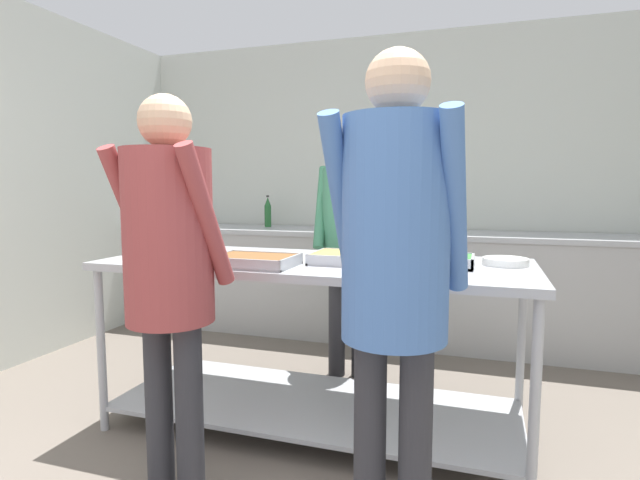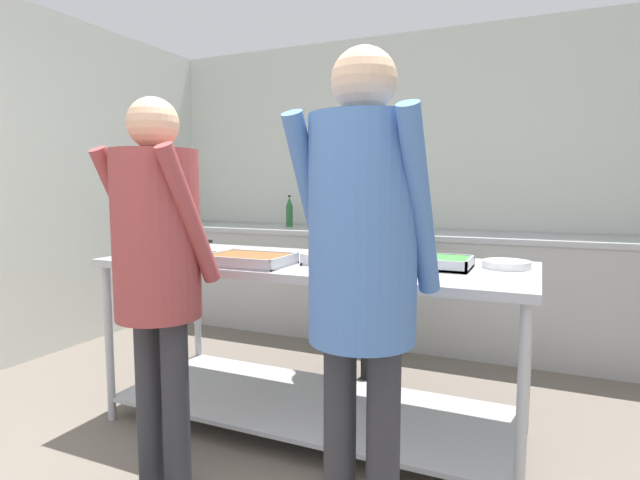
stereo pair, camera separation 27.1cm
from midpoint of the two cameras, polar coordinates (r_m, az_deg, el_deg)
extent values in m
cube|color=silver|center=(4.59, 7.35, 6.29)|extent=(5.09, 0.06, 2.65)
cube|color=silver|center=(4.38, -32.38, 5.42)|extent=(0.06, 3.55, 2.65)
cube|color=#A8A8A8|center=(4.31, 6.27, -5.42)|extent=(4.93, 0.62, 0.89)
cube|color=#ADAFB5|center=(4.25, 6.34, 0.75)|extent=(4.93, 0.65, 0.04)
cube|color=black|center=(4.45, -2.70, 1.12)|extent=(0.46, 0.36, 0.02)
cube|color=#ADAFB5|center=(2.64, -3.63, -2.83)|extent=(2.22, 0.88, 0.04)
cube|color=#ADAFB5|center=(2.86, -3.52, -18.35)|extent=(2.14, 0.80, 0.02)
cylinder|color=#ADAFB5|center=(3.00, -26.19, -11.33)|extent=(0.04, 0.04, 0.87)
cylinder|color=#ADAFB5|center=(2.21, 20.02, -17.35)|extent=(0.04, 0.04, 0.87)
cylinder|color=#ADAFB5|center=(3.57, -17.37, -8.24)|extent=(0.04, 0.04, 0.87)
cylinder|color=#ADAFB5|center=(2.94, 19.54, -11.40)|extent=(0.04, 0.04, 0.87)
cylinder|color=#ADAFB5|center=(3.04, -19.41, -0.76)|extent=(0.23, 0.23, 0.09)
cylinder|color=#B7472D|center=(3.04, -19.44, -0.05)|extent=(0.21, 0.21, 0.01)
cylinder|color=black|center=(2.93, -16.54, -0.25)|extent=(0.14, 0.02, 0.02)
cylinder|color=#B2B2B7|center=(2.68, -16.81, -1.90)|extent=(0.20, 0.20, 0.06)
sphere|color=#2D702D|center=(2.66, -16.47, -1.09)|extent=(0.06, 0.06, 0.06)
sphere|color=#2D702D|center=(2.70, -16.93, -1.00)|extent=(0.05, 0.05, 0.05)
sphere|color=#2D702D|center=(2.64, -17.81, -1.18)|extent=(0.06, 0.06, 0.06)
cube|color=#ADAFB5|center=(2.49, -10.63, -2.83)|extent=(0.40, 0.30, 0.01)
cube|color=brown|center=(2.49, -10.65, -2.25)|extent=(0.38, 0.27, 0.04)
cube|color=#ADAFB5|center=(2.37, -12.29, -2.80)|extent=(0.40, 0.01, 0.05)
cube|color=#ADAFB5|center=(2.61, -9.15, -1.92)|extent=(0.40, 0.01, 0.05)
cube|color=#ADAFB5|center=(2.59, -14.42, -2.11)|extent=(0.01, 0.30, 0.05)
cube|color=#ADAFB5|center=(2.40, -6.57, -2.58)|extent=(0.01, 0.30, 0.05)
cube|color=#ADAFB5|center=(2.54, 0.44, -2.54)|extent=(0.38, 0.30, 0.01)
cube|color=gold|center=(2.54, 0.44, -1.98)|extent=(0.36, 0.28, 0.04)
cube|color=#ADAFB5|center=(2.40, -0.62, -2.53)|extent=(0.38, 0.01, 0.05)
cube|color=#ADAFB5|center=(2.68, 1.39, -1.65)|extent=(0.38, 0.01, 0.05)
cube|color=#ADAFB5|center=(2.60, -3.42, -1.88)|extent=(0.01, 0.30, 0.05)
cube|color=#ADAFB5|center=(2.49, 4.48, -2.24)|extent=(0.01, 0.30, 0.05)
cube|color=#ADAFB5|center=(2.50, 9.90, -2.78)|extent=(0.38, 0.27, 0.01)
cube|color=#387A38|center=(2.50, 9.91, -2.21)|extent=(0.35, 0.24, 0.04)
cube|color=#ADAFB5|center=(2.37, 9.46, -2.72)|extent=(0.38, 0.01, 0.05)
cube|color=#ADAFB5|center=(2.62, 10.30, -1.91)|extent=(0.38, 0.01, 0.05)
cube|color=#ADAFB5|center=(2.53, 5.79, -2.13)|extent=(0.01, 0.27, 0.05)
cube|color=#ADAFB5|center=(2.48, 14.11, -2.45)|extent=(0.01, 0.27, 0.05)
cylinder|color=white|center=(2.60, 17.68, -2.64)|extent=(0.23, 0.23, 0.01)
cylinder|color=white|center=(2.60, 17.69, -2.38)|extent=(0.22, 0.22, 0.01)
cylinder|color=white|center=(2.60, 17.69, -2.12)|extent=(0.22, 0.22, 0.01)
cylinder|color=#2D2D33|center=(1.88, 1.28, -22.62)|extent=(0.11, 0.11, 0.80)
cylinder|color=#2D2D33|center=(1.84, 6.32, -23.40)|extent=(0.11, 0.11, 0.80)
cylinder|color=#4770B2|center=(1.69, -2.06, 4.30)|extent=(0.09, 0.33, 0.59)
cylinder|color=#4770B2|center=(1.58, 10.45, 4.08)|extent=(0.09, 0.33, 0.59)
cylinder|color=#4770B2|center=(1.63, 3.95, 1.19)|extent=(0.35, 0.35, 0.73)
sphere|color=tan|center=(1.66, 4.07, 17.66)|extent=(0.21, 0.21, 0.21)
cylinder|color=#2D2D33|center=(2.36, -21.24, -17.37)|extent=(0.11, 0.11, 0.76)
cylinder|color=#2D2D33|center=(2.26, -18.24, -18.37)|extent=(0.11, 0.11, 0.76)
cylinder|color=#993D3D|center=(2.26, -23.96, 2.63)|extent=(0.10, 0.32, 0.57)
cylinder|color=#993D3D|center=(1.99, -16.71, 2.52)|extent=(0.10, 0.32, 0.57)
cylinder|color=#993D3D|center=(2.13, -20.47, 0.38)|extent=(0.35, 0.35, 0.70)
sphere|color=tan|center=(2.13, -20.93, 12.60)|extent=(0.21, 0.21, 0.21)
cylinder|color=#2D2D33|center=(3.45, 2.33, -9.55)|extent=(0.11, 0.11, 0.74)
cylinder|color=#2D2D33|center=(3.48, -0.33, -9.44)|extent=(0.11, 0.11, 0.74)
cylinder|color=#3D7F5B|center=(3.32, 4.26, 3.75)|extent=(0.11, 0.32, 0.56)
cylinder|color=#3D7F5B|center=(3.38, -2.15, 3.80)|extent=(0.11, 0.32, 0.56)
cylinder|color=#3D7F5B|center=(3.35, 1.02, 2.40)|extent=(0.36, 0.36, 0.69)
sphere|color=#8C6647|center=(3.35, 1.03, 10.08)|extent=(0.21, 0.21, 0.21)
cylinder|color=#23602D|center=(4.71, -7.63, 2.72)|extent=(0.06, 0.06, 0.20)
cone|color=#23602D|center=(4.71, -7.65, 4.41)|extent=(0.06, 0.06, 0.08)
cylinder|color=black|center=(4.71, -7.66, 4.98)|extent=(0.03, 0.03, 0.02)
camera|label=1|loc=(0.14, -92.86, -0.30)|focal=28.00mm
camera|label=2|loc=(0.14, 87.14, 0.30)|focal=28.00mm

